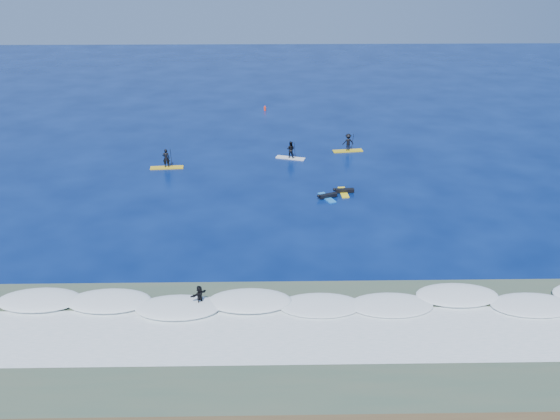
{
  "coord_description": "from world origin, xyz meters",
  "views": [
    {
      "loc": [
        -1.82,
        -40.22,
        19.4
      ],
      "look_at": [
        -1.05,
        1.81,
        0.6
      ],
      "focal_mm": 40.0,
      "sensor_mm": 36.0,
      "label": 1
    }
  ],
  "objects_px": {
    "prone_paddler_near": "(344,191)",
    "marker_buoy": "(265,108)",
    "sup_paddler_right": "(348,143)",
    "wave_surfer": "(200,297)",
    "sup_paddler_center": "(291,151)",
    "prone_paddler_far": "(327,196)",
    "sup_paddler_left": "(166,161)"
  },
  "relations": [
    {
      "from": "sup_paddler_center",
      "to": "prone_paddler_near",
      "type": "distance_m",
      "value": 9.41
    },
    {
      "from": "sup_paddler_right",
      "to": "wave_surfer",
      "type": "relative_size",
      "value": 1.87
    },
    {
      "from": "sup_paddler_left",
      "to": "prone_paddler_far",
      "type": "height_order",
      "value": "sup_paddler_left"
    },
    {
      "from": "sup_paddler_left",
      "to": "marker_buoy",
      "type": "relative_size",
      "value": 4.6
    },
    {
      "from": "sup_paddler_center",
      "to": "sup_paddler_right",
      "type": "bearing_deg",
      "value": 37.96
    },
    {
      "from": "sup_paddler_left",
      "to": "prone_paddler_far",
      "type": "bearing_deg",
      "value": -32.02
    },
    {
      "from": "sup_paddler_center",
      "to": "prone_paddler_far",
      "type": "relative_size",
      "value": 1.26
    },
    {
      "from": "sup_paddler_left",
      "to": "prone_paddler_near",
      "type": "xyz_separation_m",
      "value": [
        15.22,
        -6.11,
        -0.49
      ]
    },
    {
      "from": "sup_paddler_right",
      "to": "wave_surfer",
      "type": "xyz_separation_m",
      "value": [
        -11.56,
        -27.24,
        -0.07
      ]
    },
    {
      "from": "sup_paddler_right",
      "to": "sup_paddler_center",
      "type": "bearing_deg",
      "value": -168.09
    },
    {
      "from": "sup_paddler_right",
      "to": "prone_paddler_far",
      "type": "height_order",
      "value": "sup_paddler_right"
    },
    {
      "from": "prone_paddler_near",
      "to": "marker_buoy",
      "type": "bearing_deg",
      "value": 10.5
    },
    {
      "from": "sup_paddler_left",
      "to": "marker_buoy",
      "type": "distance_m",
      "value": 21.39
    },
    {
      "from": "sup_paddler_left",
      "to": "wave_surfer",
      "type": "height_order",
      "value": "sup_paddler_left"
    },
    {
      "from": "sup_paddler_right",
      "to": "marker_buoy",
      "type": "bearing_deg",
      "value": 110.2
    },
    {
      "from": "sup_paddler_left",
      "to": "wave_surfer",
      "type": "bearing_deg",
      "value": -81.52
    },
    {
      "from": "marker_buoy",
      "to": "sup_paddler_center",
      "type": "bearing_deg",
      "value": -81.84
    },
    {
      "from": "sup_paddler_center",
      "to": "wave_surfer",
      "type": "xyz_separation_m",
      "value": [
        -5.96,
        -25.23,
        0.01
      ]
    },
    {
      "from": "sup_paddler_left",
      "to": "prone_paddler_near",
      "type": "height_order",
      "value": "sup_paddler_left"
    },
    {
      "from": "wave_surfer",
      "to": "sup_paddler_right",
      "type": "bearing_deg",
      "value": 24.43
    },
    {
      "from": "prone_paddler_near",
      "to": "prone_paddler_far",
      "type": "xyz_separation_m",
      "value": [
        -1.44,
        -1.08,
        -0.0
      ]
    },
    {
      "from": "prone_paddler_far",
      "to": "wave_surfer",
      "type": "bearing_deg",
      "value": 129.45
    },
    {
      "from": "prone_paddler_near",
      "to": "sup_paddler_center",
      "type": "bearing_deg",
      "value": 21.65
    },
    {
      "from": "prone_paddler_near",
      "to": "wave_surfer",
      "type": "distance_m",
      "value": 19.5
    },
    {
      "from": "prone_paddler_near",
      "to": "prone_paddler_far",
      "type": "height_order",
      "value": "prone_paddler_near"
    },
    {
      "from": "sup_paddler_left",
      "to": "sup_paddler_center",
      "type": "distance_m",
      "value": 11.45
    },
    {
      "from": "sup_paddler_left",
      "to": "sup_paddler_right",
      "type": "height_order",
      "value": "sup_paddler_left"
    },
    {
      "from": "prone_paddler_near",
      "to": "wave_surfer",
      "type": "height_order",
      "value": "wave_surfer"
    },
    {
      "from": "sup_paddler_left",
      "to": "wave_surfer",
      "type": "relative_size",
      "value": 1.88
    },
    {
      "from": "prone_paddler_far",
      "to": "marker_buoy",
      "type": "bearing_deg",
      "value": -11.3
    },
    {
      "from": "sup_paddler_right",
      "to": "prone_paddler_far",
      "type": "bearing_deg",
      "value": -112.46
    },
    {
      "from": "prone_paddler_near",
      "to": "marker_buoy",
      "type": "distance_m",
      "value": 26.44
    }
  ]
}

